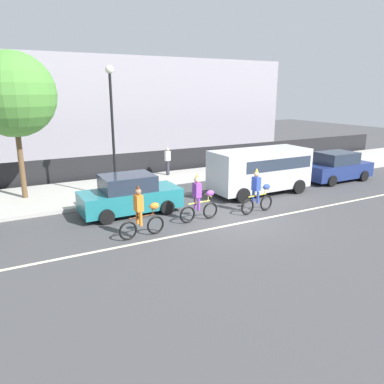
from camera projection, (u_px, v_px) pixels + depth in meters
name	position (u px, v px, depth m)	size (l,w,h in m)	color
ground_plane	(234.00, 219.00, 14.90)	(80.00, 80.00, 0.00)	#424244
road_centre_line	(241.00, 223.00, 14.47)	(36.00, 0.14, 0.01)	beige
sidewalk_curb	(166.00, 183.00, 20.40)	(60.00, 5.00, 0.15)	#ADAAA3
fence_line	(146.00, 163.00, 22.70)	(40.00, 0.08, 1.40)	black
building_backdrop	(103.00, 108.00, 29.18)	(28.00, 8.00, 7.31)	#99939E
parade_cyclist_orange	(142.00, 214.00, 12.90)	(1.72, 0.50, 1.92)	black
parade_cyclist_purple	(199.00, 200.00, 14.53)	(1.72, 0.50, 1.92)	black
parade_cyclist_cobalt	(258.00, 193.00, 15.51)	(1.72, 0.50, 1.92)	black
parked_van_silver	(261.00, 168.00, 18.43)	(5.00, 2.22, 2.18)	silver
parked_car_teal	(130.00, 195.00, 15.45)	(4.10, 1.92, 1.64)	#1E727A
parked_car_navy	(336.00, 167.00, 21.12)	(4.10, 1.92, 1.64)	navy
street_lamp_post	(112.00, 113.00, 16.51)	(0.36, 0.36, 5.86)	black
street_tree_near_lamp	(13.00, 95.00, 16.19)	(3.69, 3.69, 6.49)	brown
pedestrian_onlooker	(168.00, 160.00, 21.86)	(0.32, 0.20, 1.62)	#33333D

